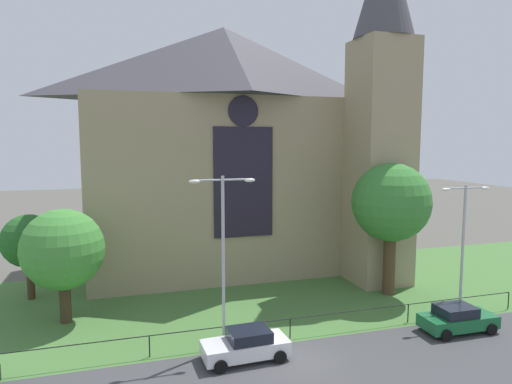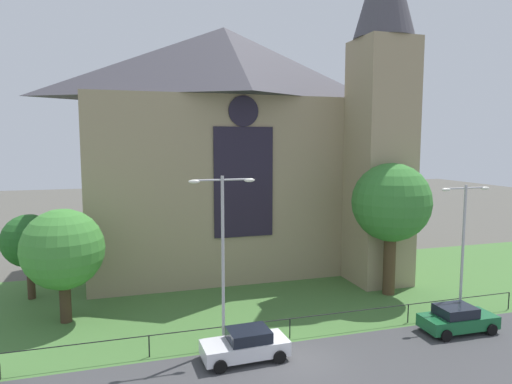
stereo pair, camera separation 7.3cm
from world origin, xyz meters
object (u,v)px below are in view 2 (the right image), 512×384
(streetlamp_near, at_px, (223,241))
(streetlamp_far, at_px, (464,233))
(tree_left_far, at_px, (29,241))
(parked_car_green, at_px, (457,319))
(tree_right_near, at_px, (391,203))
(church_building, at_px, (235,146))
(tree_left_near, at_px, (63,250))
(parked_car_white, at_px, (246,345))

(streetlamp_near, relative_size, streetlamp_far, 1.10)
(tree_left_far, bearing_deg, parked_car_green, -28.24)
(streetlamp_far, height_order, parked_car_green, streetlamp_far)
(streetlamp_near, distance_m, streetlamp_far, 14.76)
(tree_right_near, xyz_separation_m, parked_car_green, (0.08, -6.68, -5.67))
(streetlamp_near, height_order, parked_car_green, streetlamp_near)
(tree_right_near, xyz_separation_m, streetlamp_near, (-12.94, -4.88, -0.79))
(church_building, distance_m, tree_right_near, 13.77)
(tree_left_near, bearing_deg, tree_right_near, -3.15)
(tree_right_near, height_order, streetlamp_near, tree_right_near)
(tree_left_far, bearing_deg, tree_right_near, -14.49)
(tree_left_far, relative_size, parked_car_white, 1.36)
(streetlamp_far, bearing_deg, parked_car_white, -173.81)
(tree_left_near, height_order, parked_car_green, tree_left_near)
(tree_right_near, bearing_deg, parked_car_green, -89.34)
(streetlamp_near, xyz_separation_m, streetlamp_far, (14.75, -0.00, -0.46))
(tree_right_near, distance_m, streetlamp_near, 13.85)
(tree_left_near, bearing_deg, parked_car_white, -40.15)
(church_building, bearing_deg, parked_car_green, -63.11)
(parked_car_white, bearing_deg, streetlamp_near, -65.21)
(tree_left_near, xyz_separation_m, parked_car_white, (8.96, -7.56, -3.63))
(church_building, xyz_separation_m, parked_car_green, (8.54, -16.84, -9.53))
(streetlamp_near, xyz_separation_m, parked_car_green, (13.01, -1.80, -4.88))
(tree_left_far, height_order, parked_car_white, tree_left_far)
(streetlamp_far, bearing_deg, tree_left_far, 156.71)
(church_building, distance_m, parked_car_green, 21.15)
(tree_left_far, distance_m, parked_car_green, 27.32)
(parked_car_green, bearing_deg, tree_left_near, 161.04)
(tree_right_near, distance_m, parked_car_green, 8.76)
(tree_left_near, distance_m, tree_right_near, 21.26)
(tree_right_near, xyz_separation_m, streetlamp_far, (1.81, -4.88, -1.25))
(church_building, height_order, streetlamp_near, church_building)
(streetlamp_near, xyz_separation_m, parked_car_white, (0.77, -1.52, -4.88))
(streetlamp_near, height_order, streetlamp_far, streetlamp_near)
(tree_left_near, xyz_separation_m, streetlamp_near, (8.19, -6.04, 1.26))
(parked_car_green, bearing_deg, parked_car_white, -180.00)
(parked_car_white, height_order, parked_car_green, same)
(tree_left_far, bearing_deg, streetlamp_far, -23.29)
(streetlamp_far, relative_size, parked_car_white, 1.90)
(streetlamp_near, bearing_deg, church_building, 73.44)
(tree_right_near, relative_size, parked_car_white, 2.16)
(tree_left_near, bearing_deg, parked_car_green, -20.30)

